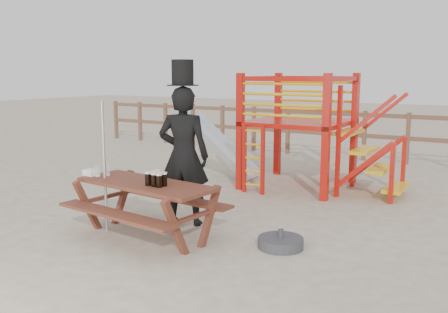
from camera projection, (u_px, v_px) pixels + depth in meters
ground at (176, 238)px, 6.44m from camera, size 60.00×60.00×0.00m
back_fence at (344, 129)px, 12.25m from camera, size 15.09×0.09×1.20m
playground_fort at (295, 129)px, 9.23m from camera, size 4.71×1.84×2.10m
picnic_table at (146, 203)px, 6.39m from camera, size 2.01×1.50×0.73m
man_with_hat at (184, 152)px, 6.87m from camera, size 0.82×0.67×2.28m
metal_pole at (104, 167)px, 6.58m from camera, size 0.04×0.04×1.75m
parasol_base at (281, 243)px, 6.06m from camera, size 0.56×0.56×0.24m
paper_bag at (91, 172)px, 6.77m from camera, size 0.19×0.15×0.08m
stout_pints at (156, 179)px, 6.16m from camera, size 0.26×0.27×0.17m
empty_glasses at (104, 171)px, 6.75m from camera, size 0.15×0.22×0.15m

